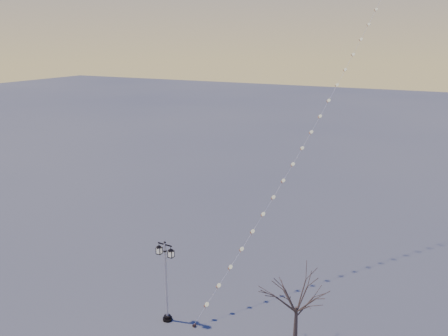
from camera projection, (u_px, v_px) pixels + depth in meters
The scene contains 4 objects.
ground at pixel (196, 336), 28.21m from camera, with size 300.00×300.00×0.00m, color #575958.
street_lamp at pixel (166, 277), 28.99m from camera, with size 1.38×0.60×5.44m.
bare_tree at pixel (297, 297), 26.50m from camera, with size 2.77×2.77×4.59m.
kite_train at pixel (355, 27), 36.78m from camera, with size 10.63×34.80×36.40m.
Camera 1 is at (12.48, -21.08, 17.34)m, focal length 37.58 mm.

